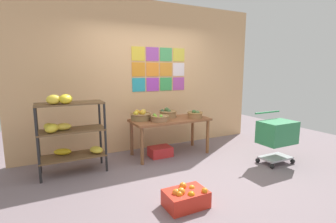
{
  "coord_description": "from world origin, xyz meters",
  "views": [
    {
      "loc": [
        -1.9,
        -3.13,
        1.6
      ],
      "look_at": [
        0.03,
        0.69,
        0.89
      ],
      "focal_mm": 26.57,
      "sensor_mm": 36.0,
      "label": 1
    }
  ],
  "objects_px": {
    "fruit_basket_back_right": "(168,113)",
    "shopping_cart": "(277,134)",
    "banana_shelf_unit": "(68,128)",
    "produce_crate_under_table": "(160,151)",
    "display_table": "(170,123)",
    "fruit_basket_back_left": "(195,114)",
    "fruit_basket_centre": "(160,118)",
    "fruit_basket_right": "(141,116)",
    "orange_crate_foreground": "(186,198)"
  },
  "relations": [
    {
      "from": "fruit_basket_back_right",
      "to": "shopping_cart",
      "type": "relative_size",
      "value": 0.4
    },
    {
      "from": "banana_shelf_unit",
      "to": "shopping_cart",
      "type": "relative_size",
      "value": 1.43
    },
    {
      "from": "produce_crate_under_table",
      "to": "banana_shelf_unit",
      "type": "bearing_deg",
      "value": -177.27
    },
    {
      "from": "display_table",
      "to": "produce_crate_under_table",
      "type": "height_order",
      "value": "display_table"
    },
    {
      "from": "fruit_basket_back_left",
      "to": "fruit_basket_back_right",
      "type": "height_order",
      "value": "fruit_basket_back_right"
    },
    {
      "from": "banana_shelf_unit",
      "to": "fruit_basket_centre",
      "type": "xyz_separation_m",
      "value": [
        1.53,
        -0.0,
        0.03
      ]
    },
    {
      "from": "produce_crate_under_table",
      "to": "display_table",
      "type": "bearing_deg",
      "value": 8.37
    },
    {
      "from": "fruit_basket_back_right",
      "to": "fruit_basket_back_left",
      "type": "bearing_deg",
      "value": -32.13
    },
    {
      "from": "fruit_basket_back_left",
      "to": "fruit_basket_right",
      "type": "xyz_separation_m",
      "value": [
        -1.01,
        0.29,
        0.01
      ]
    },
    {
      "from": "fruit_basket_back_right",
      "to": "orange_crate_foreground",
      "type": "xyz_separation_m",
      "value": [
        -0.73,
        -1.92,
        -0.65
      ]
    },
    {
      "from": "fruit_basket_centre",
      "to": "display_table",
      "type": "bearing_deg",
      "value": 22.57
    },
    {
      "from": "fruit_basket_back_left",
      "to": "fruit_basket_back_right",
      "type": "distance_m",
      "value": 0.53
    },
    {
      "from": "fruit_basket_centre",
      "to": "produce_crate_under_table",
      "type": "distance_m",
      "value": 0.67
    },
    {
      "from": "produce_crate_under_table",
      "to": "shopping_cart",
      "type": "distance_m",
      "value": 2.09
    },
    {
      "from": "fruit_basket_centre",
      "to": "shopping_cart",
      "type": "relative_size",
      "value": 0.38
    },
    {
      "from": "fruit_basket_centre",
      "to": "fruit_basket_back_right",
      "type": "bearing_deg",
      "value": 42.11
    },
    {
      "from": "fruit_basket_back_left",
      "to": "orange_crate_foreground",
      "type": "distance_m",
      "value": 2.12
    },
    {
      "from": "fruit_basket_right",
      "to": "shopping_cart",
      "type": "distance_m",
      "value": 2.42
    },
    {
      "from": "produce_crate_under_table",
      "to": "orange_crate_foreground",
      "type": "height_order",
      "value": "orange_crate_foreground"
    },
    {
      "from": "display_table",
      "to": "fruit_basket_back_left",
      "type": "distance_m",
      "value": 0.52
    },
    {
      "from": "fruit_basket_back_left",
      "to": "display_table",
      "type": "bearing_deg",
      "value": 166.14
    },
    {
      "from": "display_table",
      "to": "shopping_cart",
      "type": "distance_m",
      "value": 1.89
    },
    {
      "from": "fruit_basket_back_left",
      "to": "produce_crate_under_table",
      "type": "bearing_deg",
      "value": 173.12
    },
    {
      "from": "orange_crate_foreground",
      "to": "banana_shelf_unit",
      "type": "bearing_deg",
      "value": 123.85
    },
    {
      "from": "fruit_basket_centre",
      "to": "fruit_basket_back_right",
      "type": "relative_size",
      "value": 0.96
    },
    {
      "from": "fruit_basket_back_left",
      "to": "fruit_basket_centre",
      "type": "xyz_separation_m",
      "value": [
        -0.75,
        0.0,
        -0.01
      ]
    },
    {
      "from": "fruit_basket_centre",
      "to": "fruit_basket_right",
      "type": "relative_size",
      "value": 0.84
    },
    {
      "from": "fruit_basket_centre",
      "to": "banana_shelf_unit",
      "type": "bearing_deg",
      "value": 179.81
    },
    {
      "from": "banana_shelf_unit",
      "to": "orange_crate_foreground",
      "type": "xyz_separation_m",
      "value": [
        1.1,
        -1.65,
        -0.61
      ]
    },
    {
      "from": "fruit_basket_back_right",
      "to": "shopping_cart",
      "type": "xyz_separation_m",
      "value": [
        1.38,
        -1.42,
        -0.25
      ]
    },
    {
      "from": "display_table",
      "to": "produce_crate_under_table",
      "type": "relative_size",
      "value": 3.59
    },
    {
      "from": "produce_crate_under_table",
      "to": "shopping_cart",
      "type": "xyz_separation_m",
      "value": [
        1.64,
        -1.22,
        0.43
      ]
    },
    {
      "from": "display_table",
      "to": "fruit_basket_right",
      "type": "bearing_deg",
      "value": 162.42
    },
    {
      "from": "banana_shelf_unit",
      "to": "display_table",
      "type": "xyz_separation_m",
      "value": [
        1.81,
        0.11,
        -0.12
      ]
    },
    {
      "from": "display_table",
      "to": "banana_shelf_unit",
      "type": "bearing_deg",
      "value": -176.56
    },
    {
      "from": "fruit_basket_back_left",
      "to": "fruit_basket_centre",
      "type": "bearing_deg",
      "value": 179.62
    },
    {
      "from": "fruit_basket_centre",
      "to": "orange_crate_foreground",
      "type": "bearing_deg",
      "value": -104.65
    },
    {
      "from": "banana_shelf_unit",
      "to": "produce_crate_under_table",
      "type": "relative_size",
      "value": 3.05
    },
    {
      "from": "fruit_basket_right",
      "to": "orange_crate_foreground",
      "type": "height_order",
      "value": "fruit_basket_right"
    },
    {
      "from": "fruit_basket_back_left",
      "to": "shopping_cart",
      "type": "distance_m",
      "value": 1.49
    },
    {
      "from": "fruit_basket_right",
      "to": "produce_crate_under_table",
      "type": "distance_m",
      "value": 0.77
    },
    {
      "from": "banana_shelf_unit",
      "to": "fruit_basket_back_left",
      "type": "xyz_separation_m",
      "value": [
        2.29,
        -0.01,
        0.04
      ]
    },
    {
      "from": "orange_crate_foreground",
      "to": "produce_crate_under_table",
      "type": "bearing_deg",
      "value": 74.55
    },
    {
      "from": "produce_crate_under_table",
      "to": "fruit_basket_back_right",
      "type": "bearing_deg",
      "value": 37.13
    },
    {
      "from": "display_table",
      "to": "fruit_basket_centre",
      "type": "xyz_separation_m",
      "value": [
        -0.27,
        -0.11,
        0.15
      ]
    },
    {
      "from": "fruit_basket_back_left",
      "to": "produce_crate_under_table",
      "type": "distance_m",
      "value": 0.98
    },
    {
      "from": "banana_shelf_unit",
      "to": "fruit_basket_back_right",
      "type": "xyz_separation_m",
      "value": [
        1.84,
        0.27,
        0.04
      ]
    },
    {
      "from": "banana_shelf_unit",
      "to": "produce_crate_under_table",
      "type": "distance_m",
      "value": 1.7
    },
    {
      "from": "fruit_basket_back_left",
      "to": "shopping_cart",
      "type": "height_order",
      "value": "shopping_cart"
    },
    {
      "from": "fruit_basket_back_left",
      "to": "fruit_basket_right",
      "type": "distance_m",
      "value": 1.05
    }
  ]
}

